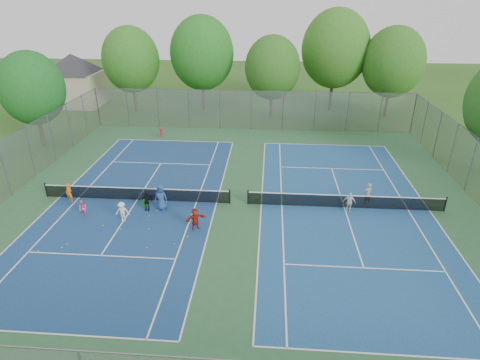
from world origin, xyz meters
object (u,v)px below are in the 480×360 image
Objects in this scene: net_left at (137,194)px; ball_crate at (152,196)px; net_right at (345,202)px; instructor at (368,194)px; ball_hopper at (144,203)px.

ball_crate is (0.91, 0.38, -0.31)m from net_left.
instructor is at bearing 20.44° from net_right.
net_left is 1.03m from ball_crate.
instructor reaches higher than ball_hopper.
instructor reaches higher than ball_crate.
ball_hopper reaches higher than ball_crate.
net_left is 1.00× the size of net_right.
ball_hopper is (-13.21, -0.85, -0.17)m from net_right.
net_right is 37.84× the size of ball_crate.
net_right is at bearing 3.67° from ball_hopper.
net_right reaches higher than ball_hopper.
net_right is 8.19× the size of instructor.
instructor reaches higher than net_left.
net_left is 22.62× the size of ball_hopper.
net_left is 15.55m from instructor.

